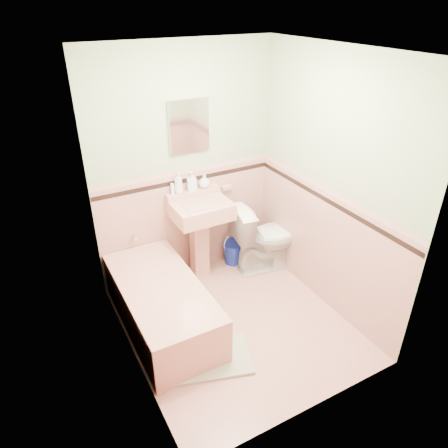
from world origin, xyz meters
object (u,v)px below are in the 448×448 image
medicine_cabinet (189,126)px  shoe (192,356)px  sink (201,241)px  soap_bottle_left (178,183)px  bucket (234,252)px  soap_bottle_mid (192,181)px  bathtub (162,306)px  toilet (267,237)px  soap_bottle_right (204,181)px

medicine_cabinet → shoe: bearing=-115.7°
sink → soap_bottle_left: (-0.16, 0.18, 0.65)m
soap_bottle_left → bucket: bearing=-8.3°
medicine_cabinet → soap_bottle_mid: 0.58m
bathtub → soap_bottle_left: bearing=53.8°
toilet → shoe: bearing=132.1°
soap_bottle_left → shoe: (-0.47, -1.27, -1.07)m
bathtub → toilet: bearing=14.2°
bathtub → bucket: bathtub is taller
toilet → bucket: 0.47m
soap_bottle_mid → shoe: (-0.62, -1.27, -1.06)m
toilet → bucket: size_ratio=3.04×
bathtub → soap_bottle_left: (0.52, 0.71, 0.90)m
bathtub → bucket: bearing=28.4°
medicine_cabinet → bucket: 1.64m
soap_bottle_mid → soap_bottle_right: 0.15m
soap_bottle_right → shoe: soap_bottle_right is taller
soap_bottle_left → toilet: (0.91, -0.35, -0.72)m
soap_bottle_left → bucket: (0.62, -0.09, -1.00)m
bathtub → shoe: 0.59m
soap_bottle_right → sink: bearing=-127.6°
soap_bottle_right → bucket: soap_bottle_right is taller
bathtub → toilet: size_ratio=1.84×
sink → toilet: 0.77m
shoe → bucket: bearing=67.8°
soap_bottle_right → medicine_cabinet: bearing=167.8°
shoe → toilet: bearing=54.4°
soap_bottle_left → soap_bottle_right: bearing=0.0°
bathtub → shoe: bathtub is taller
bathtub → soap_bottle_right: size_ratio=9.63×
soap_bottle_mid → toilet: (0.76, -0.35, -0.71)m
soap_bottle_mid → toilet: 1.10m
bucket → medicine_cabinet: bearing=165.4°
sink → bathtub: bearing=-142.1°
soap_bottle_left → soap_bottle_right: 0.30m
shoe → sink: bearing=80.7°
sink → medicine_cabinet: (0.00, 0.21, 1.23)m
medicine_cabinet → soap_bottle_left: size_ratio=2.28×
sink → soap_bottle_mid: size_ratio=4.52×
medicine_cabinet → toilet: 1.54m
bathtub → soap_bottle_mid: bearing=46.6°
soap_bottle_mid → soap_bottle_right: size_ratio=1.35×
medicine_cabinet → soap_bottle_left: bearing=-169.4°
soap_bottle_left → toilet: size_ratio=0.28×
bathtub → bucket: size_ratio=5.61×
soap_bottle_mid → shoe: bearing=-115.9°
soap_bottle_right → toilet: 0.98m
bathtub → medicine_cabinet: 1.78m
medicine_cabinet → soap_bottle_right: size_ratio=3.39×
toilet → bucket: (-0.28, 0.26, -0.27)m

